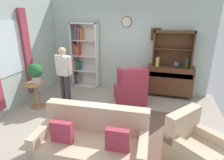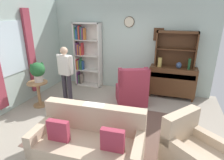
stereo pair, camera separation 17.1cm
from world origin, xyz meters
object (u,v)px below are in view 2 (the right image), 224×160
object	(u,v)px
couch_floral	(89,143)
plant_stand	(38,91)
bottle_wine	(189,64)
potted_plant_large	(38,71)
book_stack	(111,118)
bookshelf	(86,54)
vase_tall	(160,62)
coffee_table	(108,120)
person_reading	(66,71)
vase_round	(179,65)
wingback_chair	(132,90)
sideboard	(172,81)
armchair_floral	(191,151)
sideboard_hutch	(176,44)

from	to	relation	value
couch_floral	plant_stand	xyz separation A→B (m)	(-2.12, 1.34, 0.11)
bottle_wine	potted_plant_large	world-z (taller)	bottle_wine
plant_stand	book_stack	xyz separation A→B (m)	(2.29, -0.70, 0.04)
bookshelf	vase_tall	world-z (taller)	bookshelf
coffee_table	person_reading	bearing A→B (deg)	145.86
plant_stand	vase_round	bearing A→B (deg)	25.71
book_stack	wingback_chair	bearing A→B (deg)	88.98
bookshelf	person_reading	distance (m)	1.39
couch_floral	person_reading	distance (m)	2.41
sideboard	potted_plant_large	distance (m)	3.74
potted_plant_large	book_stack	size ratio (longest dim) A/B	2.72
potted_plant_large	book_stack	distance (m)	2.44
vase_tall	couch_floral	size ratio (longest dim) A/B	0.14
vase_tall	person_reading	world-z (taller)	person_reading
vase_round	coffee_table	world-z (taller)	vase_round
bookshelf	book_stack	world-z (taller)	bookshelf
vase_tall	armchair_floral	size ratio (longest dim) A/B	0.25
sideboard_hutch	armchair_floral	distance (m)	3.11
couch_floral	wingback_chair	world-z (taller)	wingback_chair
book_stack	sideboard_hutch	bearing A→B (deg)	67.71
vase_round	armchair_floral	world-z (taller)	vase_round
vase_round	book_stack	xyz separation A→B (m)	(-1.17, -2.37, -0.54)
coffee_table	wingback_chair	bearing A→B (deg)	85.48
coffee_table	book_stack	size ratio (longest dim) A/B	4.22
wingback_chair	person_reading	distance (m)	1.86
bottle_wine	coffee_table	world-z (taller)	bottle_wine
vase_tall	book_stack	size ratio (longest dim) A/B	1.40
couch_floral	armchair_floral	bearing A→B (deg)	13.14
sideboard_hutch	coffee_table	xyz separation A→B (m)	(-1.14, -2.48, -1.21)
vase_tall	vase_round	size ratio (longest dim) A/B	1.56
person_reading	bookshelf	bearing A→B (deg)	93.27
armchair_floral	plant_stand	world-z (taller)	armchair_floral
sideboard_hutch	wingback_chair	distance (m)	1.80
vase_round	plant_stand	size ratio (longest dim) A/B	0.25
vase_round	couch_floral	distance (m)	3.37
bottle_wine	book_stack	distance (m)	2.82
couch_floral	armchair_floral	xyz separation A→B (m)	(1.62, 0.38, -0.02)
armchair_floral	wingback_chair	bearing A→B (deg)	126.75
sideboard	vase_tall	bearing A→B (deg)	-168.37
sideboard	potted_plant_large	size ratio (longest dim) A/B	2.51
sideboard	coffee_table	distance (m)	2.64
plant_stand	potted_plant_large	xyz separation A→B (m)	(0.03, 0.05, 0.56)
vase_tall	wingback_chair	xyz separation A→B (m)	(-0.62, -0.72, -0.67)
vase_tall	person_reading	bearing A→B (deg)	-152.58
sideboard	vase_round	bearing A→B (deg)	-27.17
vase_tall	sideboard_hutch	bearing A→B (deg)	25.89
bookshelf	potted_plant_large	distance (m)	1.84
vase_round	plant_stand	distance (m)	3.89
sideboard	wingback_chair	distance (m)	1.30
couch_floral	wingback_chair	xyz separation A→B (m)	(0.20, 2.27, 0.07)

